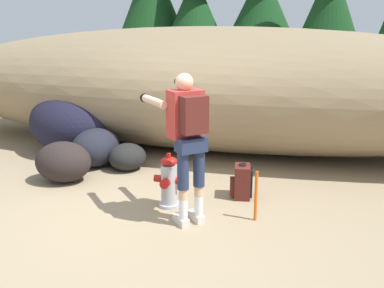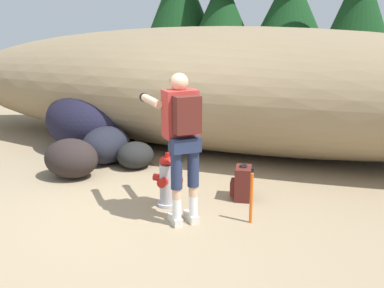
% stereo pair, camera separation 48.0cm
% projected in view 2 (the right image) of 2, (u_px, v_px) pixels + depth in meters
% --- Properties ---
extents(ground_plane, '(56.00, 56.00, 0.04)m').
position_uv_depth(ground_plane, '(138.00, 215.00, 5.18)').
color(ground_plane, '#998466').
extents(dirt_embankment, '(12.21, 3.20, 2.21)m').
position_uv_depth(dirt_embankment, '(223.00, 89.00, 7.77)').
color(dirt_embankment, '#897556').
rests_on(dirt_embankment, ground_plane).
extents(fire_hydrant, '(0.38, 0.33, 0.69)m').
position_uv_depth(fire_hydrant, '(167.00, 182.00, 5.33)').
color(fire_hydrant, '#B2B2B7').
rests_on(fire_hydrant, ground_plane).
extents(utility_worker, '(0.96, 0.96, 1.71)m').
position_uv_depth(utility_worker, '(181.00, 129.00, 4.71)').
color(utility_worker, beige).
rests_on(utility_worker, ground_plane).
extents(spare_backpack, '(0.33, 0.33, 0.47)m').
position_uv_depth(spare_backpack, '(242.00, 183.00, 5.55)').
color(spare_backpack, '#511E19').
rests_on(spare_backpack, ground_plane).
extents(boulder_large, '(2.02, 1.79, 1.09)m').
position_uv_depth(boulder_large, '(85.00, 121.00, 7.73)').
color(boulder_large, black).
rests_on(boulder_large, ground_plane).
extents(boulder_mid, '(0.79, 0.96, 0.61)m').
position_uv_depth(boulder_mid, '(106.00, 145.00, 7.04)').
color(boulder_mid, '#1F202B').
rests_on(boulder_mid, ground_plane).
extents(boulder_small, '(0.90, 0.77, 0.60)m').
position_uv_depth(boulder_small, '(71.00, 158.00, 6.34)').
color(boulder_small, black).
rests_on(boulder_small, ground_plane).
extents(boulder_outlier, '(0.80, 0.81, 0.43)m').
position_uv_depth(boulder_outlier, '(135.00, 155.00, 6.80)').
color(boulder_outlier, black).
rests_on(boulder_outlier, ground_plane).
extents(survey_stake, '(0.04, 0.04, 0.60)m').
position_uv_depth(survey_stake, '(251.00, 198.00, 4.85)').
color(survey_stake, '#E55914').
rests_on(survey_stake, ground_plane).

